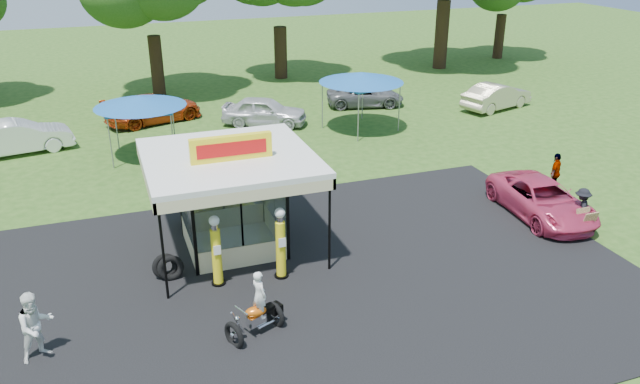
{
  "coord_description": "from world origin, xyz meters",
  "views": [
    {
      "loc": [
        -5.64,
        -13.86,
        10.24
      ],
      "look_at": [
        0.79,
        4.0,
        2.06
      ],
      "focal_mm": 35.0,
      "sensor_mm": 36.0,
      "label": 1
    }
  ],
  "objects_px": {
    "spectator_west": "(36,326)",
    "bg_car_b": "(153,109)",
    "bg_car_d": "(365,95)",
    "pink_sedan": "(542,199)",
    "bg_car_a": "(18,137)",
    "motorcycle": "(258,309)",
    "a_frame_sign": "(586,224)",
    "bg_car_e": "(497,96)",
    "bg_car_c": "(264,111)",
    "spectator_east_a": "(581,209)",
    "tent_east": "(361,78)",
    "spectator_east_b": "(555,173)",
    "tent_west": "(140,102)",
    "gas_pump_left": "(216,253)",
    "kiosk_car": "(220,209)",
    "gas_station_kiosk": "(231,200)",
    "gas_pump_right": "(281,245)"
  },
  "relations": [
    {
      "from": "gas_pump_left",
      "to": "tent_west",
      "type": "relative_size",
      "value": 0.56
    },
    {
      "from": "motorcycle",
      "to": "a_frame_sign",
      "type": "xyz_separation_m",
      "value": [
        12.31,
        1.6,
        -0.24
      ]
    },
    {
      "from": "bg_car_e",
      "to": "bg_car_d",
      "type": "bearing_deg",
      "value": 48.25
    },
    {
      "from": "tent_east",
      "to": "bg_car_c",
      "type": "bearing_deg",
      "value": 151.46
    },
    {
      "from": "spectator_east_b",
      "to": "bg_car_e",
      "type": "xyz_separation_m",
      "value": [
        5.1,
        11.59,
        -0.07
      ]
    },
    {
      "from": "gas_pump_right",
      "to": "motorcycle",
      "type": "xyz_separation_m",
      "value": [
        -1.4,
        -2.57,
        -0.39
      ]
    },
    {
      "from": "kiosk_car",
      "to": "pink_sedan",
      "type": "bearing_deg",
      "value": -107.79
    },
    {
      "from": "a_frame_sign",
      "to": "bg_car_b",
      "type": "relative_size",
      "value": 0.19
    },
    {
      "from": "kiosk_car",
      "to": "pink_sedan",
      "type": "distance_m",
      "value": 12.1
    },
    {
      "from": "gas_station_kiosk",
      "to": "bg_car_d",
      "type": "distance_m",
      "value": 19.06
    },
    {
      "from": "motorcycle",
      "to": "a_frame_sign",
      "type": "relative_size",
      "value": 1.91
    },
    {
      "from": "a_frame_sign",
      "to": "tent_east",
      "type": "bearing_deg",
      "value": 99.85
    },
    {
      "from": "spectator_west",
      "to": "bg_car_c",
      "type": "xyz_separation_m",
      "value": [
        10.66,
        17.54,
        -0.17
      ]
    },
    {
      "from": "motorcycle",
      "to": "bg_car_d",
      "type": "height_order",
      "value": "motorcycle"
    },
    {
      "from": "motorcycle",
      "to": "spectator_east_a",
      "type": "distance_m",
      "value": 12.78
    },
    {
      "from": "spectator_east_b",
      "to": "tent_west",
      "type": "xyz_separation_m",
      "value": [
        -15.51,
        10.15,
        1.83
      ]
    },
    {
      "from": "spectator_west",
      "to": "bg_car_d",
      "type": "xyz_separation_m",
      "value": [
        17.47,
        19.3,
        -0.3
      ]
    },
    {
      "from": "gas_pump_left",
      "to": "a_frame_sign",
      "type": "relative_size",
      "value": 2.3
    },
    {
      "from": "gas_pump_left",
      "to": "bg_car_b",
      "type": "xyz_separation_m",
      "value": [
        0.02,
        18.27,
        -0.35
      ]
    },
    {
      "from": "gas_station_kiosk",
      "to": "bg_car_b",
      "type": "height_order",
      "value": "gas_station_kiosk"
    },
    {
      "from": "kiosk_car",
      "to": "gas_pump_right",
      "type": "bearing_deg",
      "value": -168.32
    },
    {
      "from": "pink_sedan",
      "to": "bg_car_b",
      "type": "distance_m",
      "value": 21.51
    },
    {
      "from": "pink_sedan",
      "to": "bg_car_a",
      "type": "bearing_deg",
      "value": 147.49
    },
    {
      "from": "gas_station_kiosk",
      "to": "bg_car_c",
      "type": "relative_size",
      "value": 1.17
    },
    {
      "from": "gas_pump_right",
      "to": "spectator_east_a",
      "type": "relative_size",
      "value": 1.53
    },
    {
      "from": "gas_station_kiosk",
      "to": "motorcycle",
      "type": "xyz_separation_m",
      "value": [
        -0.44,
        -5.05,
        -1.02
      ]
    },
    {
      "from": "bg_car_a",
      "to": "tent_west",
      "type": "height_order",
      "value": "tent_west"
    },
    {
      "from": "pink_sedan",
      "to": "bg_car_b",
      "type": "height_order",
      "value": "bg_car_b"
    },
    {
      "from": "spectator_east_a",
      "to": "bg_car_c",
      "type": "height_order",
      "value": "spectator_east_a"
    },
    {
      "from": "gas_pump_right",
      "to": "bg_car_c",
      "type": "relative_size",
      "value": 0.52
    },
    {
      "from": "gas_station_kiosk",
      "to": "kiosk_car",
      "type": "distance_m",
      "value": 2.56
    },
    {
      "from": "kiosk_car",
      "to": "a_frame_sign",
      "type": "bearing_deg",
      "value": -115.47
    },
    {
      "from": "bg_car_d",
      "to": "tent_west",
      "type": "bearing_deg",
      "value": 122.64
    },
    {
      "from": "gas_pump_right",
      "to": "kiosk_car",
      "type": "xyz_separation_m",
      "value": [
        -0.97,
        4.68,
        -0.67
      ]
    },
    {
      "from": "pink_sedan",
      "to": "bg_car_a",
      "type": "relative_size",
      "value": 1.01
    },
    {
      "from": "bg_car_c",
      "to": "spectator_east_a",
      "type": "bearing_deg",
      "value": -128.64
    },
    {
      "from": "tent_west",
      "to": "spectator_west",
      "type": "bearing_deg",
      "value": -105.28
    },
    {
      "from": "gas_station_kiosk",
      "to": "bg_car_d",
      "type": "bearing_deg",
      "value": 52.73
    },
    {
      "from": "a_frame_sign",
      "to": "spectator_east_a",
      "type": "xyz_separation_m",
      "value": [
        0.27,
        0.6,
        0.27
      ]
    },
    {
      "from": "gas_station_kiosk",
      "to": "tent_west",
      "type": "bearing_deg",
      "value": 100.62
    },
    {
      "from": "bg_car_c",
      "to": "bg_car_a",
      "type": "bearing_deg",
      "value": 118.66
    },
    {
      "from": "pink_sedan",
      "to": "bg_car_a",
      "type": "xyz_separation_m",
      "value": [
        -19.15,
        14.46,
        0.12
      ]
    },
    {
      "from": "gas_pump_left",
      "to": "tent_west",
      "type": "distance_m",
      "value": 12.82
    },
    {
      "from": "motorcycle",
      "to": "bg_car_a",
      "type": "distance_m",
      "value": 19.41
    },
    {
      "from": "motorcycle",
      "to": "spectator_east_b",
      "type": "distance_m",
      "value": 14.97
    },
    {
      "from": "pink_sedan",
      "to": "bg_car_c",
      "type": "bearing_deg",
      "value": 119.13
    },
    {
      "from": "a_frame_sign",
      "to": "tent_west",
      "type": "xyz_separation_m",
      "value": [
        -13.83,
        13.89,
        2.16
      ]
    },
    {
      "from": "gas_pump_right",
      "to": "a_frame_sign",
      "type": "distance_m",
      "value": 10.97
    },
    {
      "from": "spectator_west",
      "to": "bg_car_b",
      "type": "height_order",
      "value": "spectator_west"
    },
    {
      "from": "bg_car_b",
      "to": "bg_car_d",
      "type": "bearing_deg",
      "value": -112.37
    }
  ]
}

